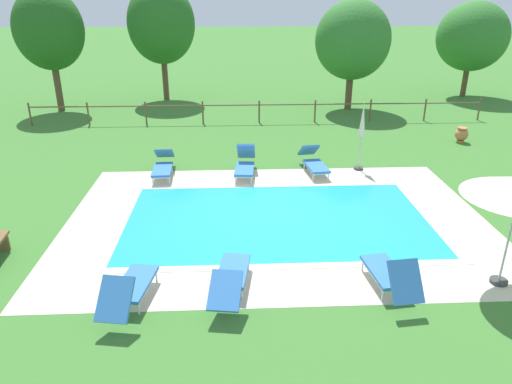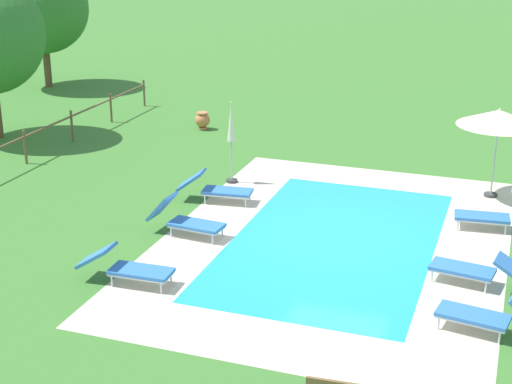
{
  "view_description": "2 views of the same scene",
  "coord_description": "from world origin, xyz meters",
  "px_view_note": "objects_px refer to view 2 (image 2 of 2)",
  "views": [
    {
      "loc": [
        -1.1,
        -11.49,
        5.66
      ],
      "look_at": [
        -0.54,
        0.5,
        0.6
      ],
      "focal_mm": 33.23,
      "sensor_mm": 36.0,
      "label": 1
    },
    {
      "loc": [
        -16.41,
        -3.82,
        7.32
      ],
      "look_at": [
        0.29,
        2.04,
        0.9
      ],
      "focal_mm": 54.68,
      "sensor_mm": 36.0,
      "label": 2
    }
  ],
  "objects_px": {
    "sun_lounger_north_far": "(217,188)",
    "sun_lounger_south_mid": "(489,316)",
    "sun_lounger_south_near_corner": "(186,220)",
    "sun_lounger_north_near_steps": "(128,267)",
    "tree_east_mid": "(42,8)",
    "terracotta_urn_near_fence": "(203,120)",
    "sun_lounger_north_end": "(494,214)",
    "patio_umbrella_closed_row_west": "(231,131)",
    "sun_lounger_north_mid": "(477,270)",
    "patio_umbrella_open_by_bench": "(499,118)"
  },
  "relations": [
    {
      "from": "patio_umbrella_open_by_bench",
      "to": "terracotta_urn_near_fence",
      "type": "xyz_separation_m",
      "value": [
        3.75,
        10.07,
        -1.85
      ]
    },
    {
      "from": "sun_lounger_south_near_corner",
      "to": "sun_lounger_north_near_steps",
      "type": "bearing_deg",
      "value": 177.96
    },
    {
      "from": "sun_lounger_north_near_steps",
      "to": "terracotta_urn_near_fence",
      "type": "xyz_separation_m",
      "value": [
        11.67,
        3.28,
        -0.03
      ]
    },
    {
      "from": "sun_lounger_north_mid",
      "to": "terracotta_urn_near_fence",
      "type": "height_order",
      "value": "sun_lounger_north_mid"
    },
    {
      "from": "sun_lounger_south_near_corner",
      "to": "tree_east_mid",
      "type": "xyz_separation_m",
      "value": [
        13.21,
        12.52,
        2.99
      ]
    },
    {
      "from": "sun_lounger_north_far",
      "to": "sun_lounger_south_mid",
      "type": "height_order",
      "value": "sun_lounger_south_mid"
    },
    {
      "from": "sun_lounger_south_near_corner",
      "to": "patio_umbrella_open_by_bench",
      "type": "xyz_separation_m",
      "value": [
        5.19,
        -6.69,
        1.79
      ]
    },
    {
      "from": "patio_umbrella_open_by_bench",
      "to": "tree_east_mid",
      "type": "relative_size",
      "value": 0.46
    },
    {
      "from": "sun_lounger_south_near_corner",
      "to": "sun_lounger_north_far",
      "type": "bearing_deg",
      "value": 4.15
    },
    {
      "from": "sun_lounger_south_mid",
      "to": "terracotta_urn_near_fence",
      "type": "height_order",
      "value": "sun_lounger_south_mid"
    },
    {
      "from": "sun_lounger_north_end",
      "to": "patio_umbrella_closed_row_west",
      "type": "height_order",
      "value": "patio_umbrella_closed_row_west"
    },
    {
      "from": "sun_lounger_north_mid",
      "to": "patio_umbrella_closed_row_west",
      "type": "distance_m",
      "value": 8.43
    },
    {
      "from": "patio_umbrella_open_by_bench",
      "to": "tree_east_mid",
      "type": "xyz_separation_m",
      "value": [
        8.02,
        19.21,
        1.2
      ]
    },
    {
      "from": "sun_lounger_north_near_steps",
      "to": "sun_lounger_south_near_corner",
      "type": "distance_m",
      "value": 2.74
    },
    {
      "from": "terracotta_urn_near_fence",
      "to": "tree_east_mid",
      "type": "bearing_deg",
      "value": 64.96
    },
    {
      "from": "sun_lounger_south_near_corner",
      "to": "sun_lounger_south_mid",
      "type": "distance_m",
      "value": 7.49
    },
    {
      "from": "sun_lounger_north_end",
      "to": "patio_umbrella_closed_row_west",
      "type": "bearing_deg",
      "value": 80.73
    },
    {
      "from": "sun_lounger_north_near_steps",
      "to": "sun_lounger_north_mid",
      "type": "distance_m",
      "value": 7.2
    },
    {
      "from": "sun_lounger_north_near_steps",
      "to": "tree_east_mid",
      "type": "distance_m",
      "value": 20.43
    },
    {
      "from": "patio_umbrella_closed_row_west",
      "to": "tree_east_mid",
      "type": "xyz_separation_m",
      "value": [
        9.26,
        12.16,
        1.87
      ]
    },
    {
      "from": "sun_lounger_north_near_steps",
      "to": "patio_umbrella_closed_row_west",
      "type": "bearing_deg",
      "value": 2.27
    },
    {
      "from": "sun_lounger_north_mid",
      "to": "terracotta_urn_near_fence",
      "type": "distance_m",
      "value": 13.81
    },
    {
      "from": "terracotta_urn_near_fence",
      "to": "tree_east_mid",
      "type": "relative_size",
      "value": 0.12
    },
    {
      "from": "sun_lounger_north_near_steps",
      "to": "sun_lounger_north_mid",
      "type": "relative_size",
      "value": 0.97
    },
    {
      "from": "sun_lounger_north_mid",
      "to": "sun_lounger_south_near_corner",
      "type": "height_order",
      "value": "sun_lounger_south_near_corner"
    },
    {
      "from": "sun_lounger_north_mid",
      "to": "tree_east_mid",
      "type": "xyz_separation_m",
      "value": [
        13.66,
        19.26,
        3.02
      ]
    },
    {
      "from": "patio_umbrella_closed_row_west",
      "to": "tree_east_mid",
      "type": "bearing_deg",
      "value": 52.72
    },
    {
      "from": "sun_lounger_south_mid",
      "to": "patio_umbrella_open_by_bench",
      "type": "xyz_separation_m",
      "value": [
        7.61,
        0.4,
        1.8
      ]
    },
    {
      "from": "terracotta_urn_near_fence",
      "to": "sun_lounger_north_near_steps",
      "type": "bearing_deg",
      "value": -164.28
    },
    {
      "from": "sun_lounger_south_near_corner",
      "to": "patio_umbrella_closed_row_west",
      "type": "relative_size",
      "value": 0.82
    },
    {
      "from": "patio_umbrella_open_by_bench",
      "to": "terracotta_urn_near_fence",
      "type": "relative_size",
      "value": 3.98
    },
    {
      "from": "sun_lounger_south_near_corner",
      "to": "sun_lounger_north_end",
      "type": "bearing_deg",
      "value": -68.08
    },
    {
      "from": "sun_lounger_north_end",
      "to": "patio_umbrella_open_by_bench",
      "type": "xyz_separation_m",
      "value": [
        2.42,
        0.19,
        1.79
      ]
    },
    {
      "from": "sun_lounger_south_near_corner",
      "to": "sun_lounger_south_mid",
      "type": "height_order",
      "value": "sun_lounger_south_near_corner"
    },
    {
      "from": "sun_lounger_north_mid",
      "to": "sun_lounger_south_near_corner",
      "type": "distance_m",
      "value": 6.75
    },
    {
      "from": "sun_lounger_south_near_corner",
      "to": "patio_umbrella_open_by_bench",
      "type": "height_order",
      "value": "patio_umbrella_open_by_bench"
    },
    {
      "from": "sun_lounger_south_near_corner",
      "to": "patio_umbrella_closed_row_west",
      "type": "bearing_deg",
      "value": 5.24
    },
    {
      "from": "sun_lounger_south_mid",
      "to": "tree_east_mid",
      "type": "bearing_deg",
      "value": 51.46
    },
    {
      "from": "sun_lounger_south_mid",
      "to": "tree_east_mid",
      "type": "xyz_separation_m",
      "value": [
        15.62,
        19.61,
        3.0
      ]
    },
    {
      "from": "patio_umbrella_open_by_bench",
      "to": "tree_east_mid",
      "type": "height_order",
      "value": "tree_east_mid"
    },
    {
      "from": "patio_umbrella_closed_row_west",
      "to": "sun_lounger_north_end",
      "type": "bearing_deg",
      "value": -99.27
    },
    {
      "from": "sun_lounger_north_near_steps",
      "to": "patio_umbrella_closed_row_west",
      "type": "xyz_separation_m",
      "value": [
        6.68,
        0.26,
        1.14
      ]
    },
    {
      "from": "sun_lounger_north_far",
      "to": "sun_lounger_south_mid",
      "type": "distance_m",
      "value": 8.68
    },
    {
      "from": "sun_lounger_north_end",
      "to": "tree_east_mid",
      "type": "bearing_deg",
      "value": 61.72
    },
    {
      "from": "sun_lounger_south_mid",
      "to": "sun_lounger_north_end",
      "type": "bearing_deg",
      "value": 2.33
    },
    {
      "from": "sun_lounger_north_end",
      "to": "sun_lounger_south_mid",
      "type": "relative_size",
      "value": 0.95
    },
    {
      "from": "sun_lounger_south_near_corner",
      "to": "terracotta_urn_near_fence",
      "type": "height_order",
      "value": "sun_lounger_south_near_corner"
    },
    {
      "from": "patio_umbrella_open_by_bench",
      "to": "terracotta_urn_near_fence",
      "type": "bearing_deg",
      "value": 69.59
    },
    {
      "from": "tree_east_mid",
      "to": "terracotta_urn_near_fence",
      "type": "bearing_deg",
      "value": -115.04
    },
    {
      "from": "terracotta_urn_near_fence",
      "to": "sun_lounger_south_mid",
      "type": "bearing_deg",
      "value": -137.32
    }
  ]
}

